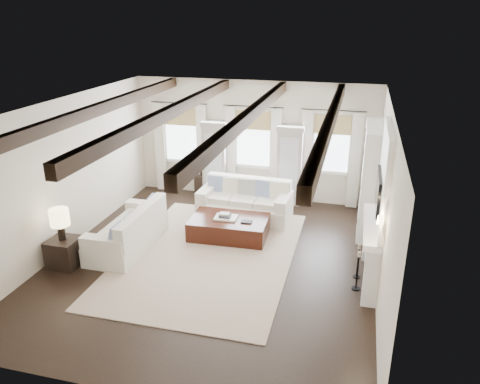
% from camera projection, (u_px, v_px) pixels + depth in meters
% --- Properties ---
extents(ground, '(7.50, 7.50, 0.00)m').
position_uv_depth(ground, '(213.00, 261.00, 9.70)').
color(ground, black).
rests_on(ground, ground).
extents(room_shell, '(6.54, 7.54, 3.22)m').
position_uv_depth(room_shell, '(259.00, 164.00, 9.66)').
color(room_shell, beige).
rests_on(room_shell, ground).
extents(area_rug, '(3.52, 5.05, 0.02)m').
position_uv_depth(area_rug, '(208.00, 255.00, 9.90)').
color(area_rug, '#B8A38E').
rests_on(area_rug, ground).
extents(sofa_back, '(2.31, 1.14, 0.97)m').
position_uv_depth(sofa_back, '(245.00, 203.00, 11.63)').
color(sofa_back, white).
rests_on(sofa_back, ground).
extents(sofa_left, '(1.00, 2.18, 0.93)m').
position_uv_depth(sofa_left, '(130.00, 232.00, 10.13)').
color(sofa_left, white).
rests_on(sofa_left, ground).
extents(ottoman, '(1.77, 1.14, 0.46)m').
position_uv_depth(ottoman, '(229.00, 228.00, 10.67)').
color(ottoman, black).
rests_on(ottoman, ground).
extents(tray, '(0.51, 0.40, 0.04)m').
position_uv_depth(tray, '(226.00, 218.00, 10.58)').
color(tray, white).
rests_on(tray, ottoman).
extents(book_lower, '(0.27, 0.21, 0.04)m').
position_uv_depth(book_lower, '(225.00, 216.00, 10.56)').
color(book_lower, '#262628').
rests_on(book_lower, tray).
extents(book_upper, '(0.23, 0.18, 0.03)m').
position_uv_depth(book_upper, '(224.00, 214.00, 10.59)').
color(book_upper, beige).
rests_on(book_upper, book_lower).
extents(book_loose, '(0.25, 0.19, 0.03)m').
position_uv_depth(book_loose, '(247.00, 222.00, 10.38)').
color(book_loose, '#262628').
rests_on(book_loose, ottoman).
extents(side_table_front, '(0.58, 0.58, 0.58)m').
position_uv_depth(side_table_front, '(65.00, 252.00, 9.44)').
color(side_table_front, black).
rests_on(side_table_front, ground).
extents(lamp_front, '(0.38, 0.38, 0.65)m').
position_uv_depth(lamp_front, '(60.00, 219.00, 9.17)').
color(lamp_front, black).
rests_on(lamp_front, side_table_front).
extents(side_table_back, '(0.38, 0.38, 0.58)m').
position_uv_depth(side_table_back, '(203.00, 184.00, 13.17)').
color(side_table_back, black).
rests_on(side_table_back, ground).
extents(lamp_back, '(0.35, 0.35, 0.60)m').
position_uv_depth(lamp_back, '(202.00, 161.00, 12.92)').
color(lamp_back, black).
rests_on(lamp_back, side_table_back).
extents(candlestick_near, '(0.16, 0.16, 0.78)m').
position_uv_depth(candlestick_near, '(357.00, 274.00, 8.60)').
color(candlestick_near, black).
rests_on(candlestick_near, ground).
extents(candlestick_far, '(0.14, 0.14, 0.71)m').
position_uv_depth(candlestick_far, '(358.00, 264.00, 9.00)').
color(candlestick_far, black).
rests_on(candlestick_far, ground).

